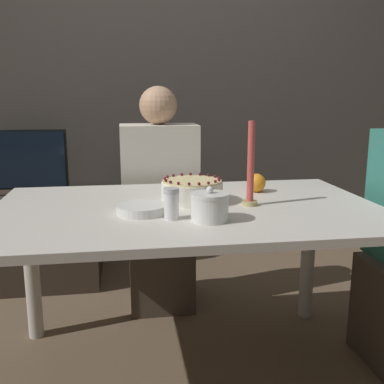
{
  "coord_description": "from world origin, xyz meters",
  "views": [
    {
      "loc": [
        -0.24,
        -1.67,
        1.14
      ],
      "look_at": [
        0.03,
        0.07,
        0.76
      ],
      "focal_mm": 42.0,
      "sensor_mm": 36.0,
      "label": 1
    }
  ],
  "objects": [
    {
      "name": "ground_plane",
      "position": [
        0.0,
        0.0,
        0.0
      ],
      "size": [
        12.0,
        12.0,
        0.0
      ],
      "primitive_type": "plane",
      "color": "brown"
    },
    {
      "name": "wall_behind",
      "position": [
        0.0,
        1.4,
        1.3
      ],
      "size": [
        8.0,
        0.05,
        2.6
      ],
      "color": "#4C4742",
      "rests_on": "ground_plane"
    },
    {
      "name": "dining_table",
      "position": [
        0.0,
        0.0,
        0.62
      ],
      "size": [
        1.49,
        0.94,
        0.72
      ],
      "color": "beige",
      "rests_on": "ground_plane"
    },
    {
      "name": "cake",
      "position": [
        0.03,
        0.07,
        0.77
      ],
      "size": [
        0.25,
        0.25,
        0.1
      ],
      "color": "white",
      "rests_on": "dining_table"
    },
    {
      "name": "sugar_bowl",
      "position": [
        0.04,
        -0.21,
        0.77
      ],
      "size": [
        0.13,
        0.13,
        0.12
      ],
      "color": "white",
      "rests_on": "dining_table"
    },
    {
      "name": "sugar_shaker",
      "position": [
        -0.08,
        -0.17,
        0.78
      ],
      "size": [
        0.05,
        0.05,
        0.11
      ],
      "color": "white",
      "rests_on": "dining_table"
    },
    {
      "name": "plate_stack",
      "position": [
        -0.18,
        -0.08,
        0.74
      ],
      "size": [
        0.18,
        0.18,
        0.03
      ],
      "color": "white",
      "rests_on": "dining_table"
    },
    {
      "name": "candle",
      "position": [
        0.24,
        -0.02,
        0.86
      ],
      "size": [
        0.06,
        0.06,
        0.33
      ],
      "color": "tan",
      "rests_on": "dining_table"
    },
    {
      "name": "orange_fruit_0",
      "position": [
        0.34,
        0.21,
        0.76
      ],
      "size": [
        0.08,
        0.08,
        0.08
      ],
      "color": "orange",
      "rests_on": "dining_table"
    },
    {
      "name": "person_man_blue_shirt",
      "position": [
        -0.06,
        0.67,
        0.52
      ],
      "size": [
        0.4,
        0.34,
        1.19
      ],
      "rotation": [
        0.0,
        0.0,
        3.14
      ],
      "color": "#473D33",
      "rests_on": "ground_plane"
    },
    {
      "name": "side_cabinet",
      "position": [
        -0.81,
        1.11,
        0.28
      ],
      "size": [
        0.82,
        0.5,
        0.55
      ],
      "color": "#382D23",
      "rests_on": "ground_plane"
    },
    {
      "name": "tv_monitor",
      "position": [
        -0.81,
        1.11,
        0.76
      ],
      "size": [
        0.48,
        0.1,
        0.39
      ],
      "color": "black",
      "rests_on": "side_cabinet"
    }
  ]
}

